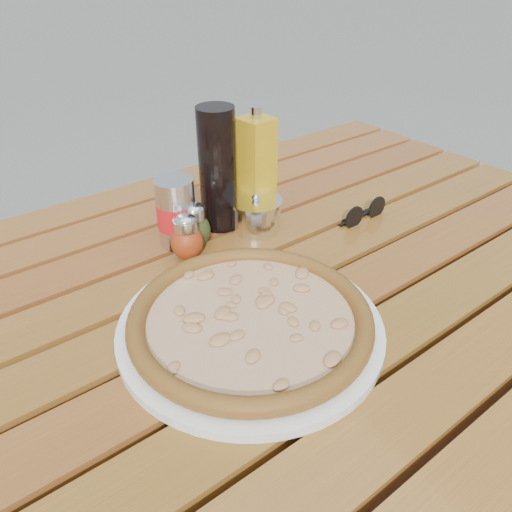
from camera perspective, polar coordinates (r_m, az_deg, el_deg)
table at (r=0.84m, az=0.84°, el=-6.70°), size 1.40×0.90×0.75m
plate at (r=0.69m, az=-0.63°, el=-8.11°), size 0.46×0.46×0.01m
pizza at (r=0.68m, az=-0.64°, el=-7.11°), size 0.37×0.37×0.03m
pepper_shaker at (r=0.82m, az=-7.93°, el=2.08°), size 0.06×0.06×0.08m
oregano_shaker at (r=0.86m, az=-7.03°, el=3.43°), size 0.06×0.06×0.08m
dark_bottle at (r=0.89m, az=-4.41°, el=9.82°), size 0.09×0.09×0.22m
soda_can at (r=0.86m, az=-9.08°, el=4.89°), size 0.08×0.08×0.12m
olive_oil_cruet at (r=0.92m, az=-0.00°, el=9.96°), size 0.06×0.06×0.21m
parmesan_tin at (r=0.90m, az=-0.03°, el=4.81°), size 0.12×0.12×0.07m
sunglasses at (r=0.96m, az=12.29°, el=4.82°), size 0.11×0.03×0.04m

